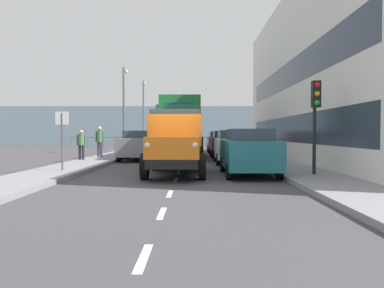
# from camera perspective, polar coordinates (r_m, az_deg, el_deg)

# --- Properties ---
(ground_plane) EXTENTS (80.00, 80.00, 0.00)m
(ground_plane) POSITION_cam_1_polar(r_m,az_deg,el_deg) (23.50, -1.17, -2.19)
(ground_plane) COLOR #423F44
(sidewalk_left) EXTENTS (2.22, 41.67, 0.15)m
(sidewalk_left) POSITION_cam_1_polar(r_m,az_deg,el_deg) (23.83, 10.21, -1.98)
(sidewalk_left) COLOR gray
(sidewalk_left) RESTS_ON ground_plane
(sidewalk_right) EXTENTS (2.22, 41.67, 0.15)m
(sidewalk_right) POSITION_cam_1_polar(r_m,az_deg,el_deg) (24.08, -12.43, -1.95)
(sidewalk_right) COLOR gray
(sidewalk_right) RESTS_ON ground_plane
(road_centreline_markings) EXTENTS (0.12, 38.44, 0.01)m
(road_centreline_markings) POSITION_cam_1_polar(r_m,az_deg,el_deg) (23.50, -1.17, -2.18)
(road_centreline_markings) COLOR silver
(road_centreline_markings) RESTS_ON ground_plane
(building_terrace) EXTENTS (8.95, 24.43, 9.53)m
(building_terrace) POSITION_cam_1_polar(r_m,az_deg,el_deg) (23.11, 25.38, 9.43)
(building_terrace) COLOR silver
(building_terrace) RESTS_ON ground_plane
(sea_horizon) EXTENTS (80.00, 0.80, 5.00)m
(sea_horizon) POSITION_cam_1_polar(r_m,az_deg,el_deg) (47.29, -0.39, 2.75)
(sea_horizon) COLOR gray
(sea_horizon) RESTS_ON ground_plane
(seawall_railing) EXTENTS (28.08, 0.08, 1.20)m
(seawall_railing) POSITION_cam_1_polar(r_m,az_deg,el_deg) (43.68, -0.45, 0.77)
(seawall_railing) COLOR #4C5156
(seawall_railing) RESTS_ON ground_plane
(truck_vintage_orange) EXTENTS (2.17, 5.64, 2.43)m
(truck_vintage_orange) POSITION_cam_1_polar(r_m,az_deg,el_deg) (13.80, -2.57, 0.04)
(truck_vintage_orange) COLOR black
(truck_vintage_orange) RESTS_ON ground_plane
(lorry_cargo_green) EXTENTS (2.58, 8.20, 3.87)m
(lorry_cargo_green) POSITION_cam_1_polar(r_m,az_deg,el_deg) (23.97, -1.72, 2.85)
(lorry_cargo_green) COLOR #1E7033
(lorry_cargo_green) RESTS_ON ground_plane
(car_teal_kerbside_near) EXTENTS (1.89, 4.29, 1.72)m
(car_teal_kerbside_near) POSITION_cam_1_polar(r_m,az_deg,el_deg) (13.98, 8.63, -1.11)
(car_teal_kerbside_near) COLOR #1E6670
(car_teal_kerbside_near) RESTS_ON ground_plane
(car_white_kerbside_1) EXTENTS (1.89, 4.33, 1.72)m
(car_white_kerbside_1) POSITION_cam_1_polar(r_m,az_deg,el_deg) (19.48, 6.29, -0.34)
(car_white_kerbside_1) COLOR white
(car_white_kerbside_1) RESTS_ON ground_plane
(car_navy_kerbside_2) EXTENTS (1.89, 4.15, 1.72)m
(car_navy_kerbside_2) POSITION_cam_1_polar(r_m,az_deg,el_deg) (24.85, 5.01, 0.08)
(car_navy_kerbside_2) COLOR navy
(car_navy_kerbside_2) RESTS_ON ground_plane
(car_red_kerbside_3) EXTENTS (1.89, 3.89, 1.72)m
(car_red_kerbside_3) POSITION_cam_1_polar(r_m,az_deg,el_deg) (30.42, 4.16, 0.36)
(car_red_kerbside_3) COLOR #B21E1E
(car_red_kerbside_3) RESTS_ON ground_plane
(car_grey_oppositeside_0) EXTENTS (1.92, 4.69, 1.72)m
(car_grey_oppositeside_0) POSITION_cam_1_polar(r_m,az_deg,el_deg) (22.05, -8.17, -0.12)
(car_grey_oppositeside_0) COLOR slate
(car_grey_oppositeside_0) RESTS_ON ground_plane
(car_silver_oppositeside_1) EXTENTS (1.83, 4.40, 1.72)m
(car_silver_oppositeside_1) POSITION_cam_1_polar(r_m,az_deg,el_deg) (27.72, -6.41, 0.24)
(car_silver_oppositeside_1) COLOR #B7BABF
(car_silver_oppositeside_1) RESTS_ON ground_plane
(pedestrian_near_railing) EXTENTS (0.53, 0.34, 1.60)m
(pedestrian_near_railing) POSITION_cam_1_polar(r_m,az_deg,el_deg) (20.93, -16.57, 0.27)
(pedestrian_near_railing) COLOR black
(pedestrian_near_railing) RESTS_ON sidewalk_right
(pedestrian_strolling) EXTENTS (0.53, 0.34, 1.83)m
(pedestrian_strolling) POSITION_cam_1_polar(r_m,az_deg,el_deg) (23.18, -13.93, 0.77)
(pedestrian_strolling) COLOR #383342
(pedestrian_strolling) RESTS_ON sidewalk_right
(traffic_light_near) EXTENTS (0.28, 0.41, 3.20)m
(traffic_light_near) POSITION_cam_1_polar(r_m,az_deg,el_deg) (13.46, 18.39, 5.44)
(traffic_light_near) COLOR black
(traffic_light_near) RESTS_ON sidewalk_left
(lamp_post_promenade) EXTENTS (0.32, 1.14, 6.39)m
(lamp_post_promenade) POSITION_cam_1_polar(r_m,az_deg,el_deg) (28.88, -10.35, 6.36)
(lamp_post_promenade) COLOR #59595B
(lamp_post_promenade) RESTS_ON sidewalk_right
(lamp_post_far) EXTENTS (0.32, 1.14, 6.88)m
(lamp_post_far) POSITION_cam_1_polar(r_m,az_deg,el_deg) (39.19, -7.40, 5.49)
(lamp_post_far) COLOR #59595B
(lamp_post_far) RESTS_ON sidewalk_right
(street_sign) EXTENTS (0.50, 0.07, 2.25)m
(street_sign) POSITION_cam_1_polar(r_m,az_deg,el_deg) (15.16, -19.27, 2.00)
(street_sign) COLOR #4C4C4C
(street_sign) RESTS_ON sidewalk_right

